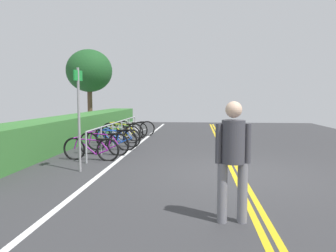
{
  "coord_description": "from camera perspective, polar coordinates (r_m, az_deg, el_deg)",
  "views": [
    {
      "loc": [
        -7.54,
        0.92,
        1.75
      ],
      "look_at": [
        3.88,
        1.94,
        0.74
      ],
      "focal_mm": 35.03,
      "sensor_mm": 36.0,
      "label": 1
    }
  ],
  "objects": [
    {
      "name": "ground_plane",
      "position": [
        7.8,
        11.87,
        -8.25
      ],
      "size": [
        30.55,
        13.48,
        0.05
      ],
      "primitive_type": "cube",
      "color": "#353538"
    },
    {
      "name": "centre_line_yellow_inner",
      "position": [
        7.8,
        12.46,
        -8.05
      ],
      "size": [
        27.5,
        0.1,
        0.0
      ],
      "primitive_type": "cube",
      "color": "gold",
      "rests_on": "ground_plane"
    },
    {
      "name": "centre_line_yellow_outer",
      "position": [
        7.78,
        11.28,
        -8.06
      ],
      "size": [
        27.5,
        0.1,
        0.0
      ],
      "primitive_type": "cube",
      "color": "gold",
      "rests_on": "ground_plane"
    },
    {
      "name": "bike_lane_stripe_white",
      "position": [
        8.04,
        -10.9,
        -7.62
      ],
      "size": [
        27.5,
        0.12,
        0.0
      ],
      "primitive_type": "cube",
      "color": "white",
      "rests_on": "ground_plane"
    },
    {
      "name": "bike_rack",
      "position": [
        12.17,
        -8.8,
        -0.29
      ],
      "size": [
        6.87,
        0.05,
        0.86
      ],
      "color": "#9EA0A5",
      "rests_on": "ground_plane"
    },
    {
      "name": "bicycle_0",
      "position": [
        9.37,
        -13.25,
        -3.91
      ],
      "size": [
        0.46,
        1.66,
        0.68
      ],
      "color": "black",
      "rests_on": "ground_plane"
    },
    {
      "name": "bicycle_1",
      "position": [
        10.17,
        -11.16,
        -3.01
      ],
      "size": [
        0.46,
        1.67,
        0.74
      ],
      "color": "black",
      "rests_on": "ground_plane"
    },
    {
      "name": "bicycle_2",
      "position": [
        11.02,
        -9.8,
        -2.32
      ],
      "size": [
        0.46,
        1.76,
        0.76
      ],
      "color": "black",
      "rests_on": "ground_plane"
    },
    {
      "name": "bicycle_3",
      "position": [
        11.79,
        -8.71,
        -2.01
      ],
      "size": [
        0.46,
        1.71,
        0.68
      ],
      "color": "black",
      "rests_on": "ground_plane"
    },
    {
      "name": "bicycle_4",
      "position": [
        12.64,
        -8.71,
        -1.45
      ],
      "size": [
        0.46,
        1.74,
        0.72
      ],
      "color": "black",
      "rests_on": "ground_plane"
    },
    {
      "name": "bicycle_5",
      "position": [
        13.43,
        -7.97,
        -0.96
      ],
      "size": [
        0.5,
        1.81,
        0.76
      ],
      "color": "black",
      "rests_on": "ground_plane"
    },
    {
      "name": "bicycle_6",
      "position": [
        14.18,
        -6.94,
        -0.66
      ],
      "size": [
        0.46,
        1.69,
        0.75
      ],
      "color": "black",
      "rests_on": "ground_plane"
    },
    {
      "name": "bicycle_7",
      "position": [
        15.02,
        -5.65,
        -0.39
      ],
      "size": [
        0.46,
        1.77,
        0.72
      ],
      "color": "black",
      "rests_on": "ground_plane"
    },
    {
      "name": "pedestrian",
      "position": [
        4.62,
        11.24,
        -4.71
      ],
      "size": [
        0.32,
        0.49,
        1.7
      ],
      "color": "slate",
      "rests_on": "ground_plane"
    },
    {
      "name": "sign_post_near",
      "position": [
        7.91,
        -15.27,
        2.69
      ],
      "size": [
        0.36,
        0.09,
        2.43
      ],
      "color": "gray",
      "rests_on": "ground_plane"
    },
    {
      "name": "hedge_backdrop",
      "position": [
        14.19,
        -15.06,
        -0.17
      ],
      "size": [
        15.82,
        1.33,
        1.01
      ],
      "primitive_type": "cube",
      "color": "#387533",
      "rests_on": "ground_plane"
    },
    {
      "name": "tree_mid",
      "position": [
        19.92,
        -13.54,
        9.27
      ],
      "size": [
        2.65,
        2.65,
        4.52
      ],
      "color": "brown",
      "rests_on": "ground_plane"
    }
  ]
}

